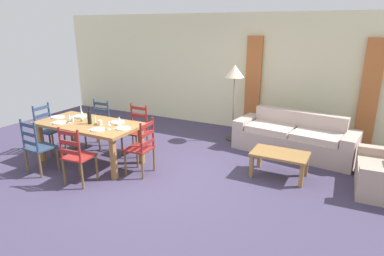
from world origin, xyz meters
The scene contains 35 objects.
ground_plane centered at (0.00, 0.00, -0.01)m, with size 9.60×9.60×0.02m, color #403854.
wall_far centered at (0.00, 3.30, 1.35)m, with size 9.60×0.16×2.70m, color #EFE9B6.
curtain_panel_left centered at (0.75, 3.16, 1.10)m, with size 0.35×0.08×2.20m, color #C26B34.
curtain_panel_right centered at (3.15, 3.16, 1.10)m, with size 0.35×0.08×2.20m, color #C26B34.
dining_table centered at (-1.26, -0.05, 0.66)m, with size 1.90×0.96×0.75m.
dining_chair_near_left centered at (-1.69, -0.82, 0.48)m, with size 0.45×0.43×0.96m.
dining_chair_near_right centered at (-0.80, -0.82, 0.48)m, with size 0.45×0.43×0.96m.
dining_chair_far_left centered at (-1.72, 0.67, 0.48)m, with size 0.43×0.41×0.96m.
dining_chair_far_right centered at (-0.80, 0.71, 0.48)m, with size 0.43×0.41×0.96m.
dining_chair_head_west centered at (-2.38, -0.04, 0.48)m, with size 0.42×0.44×0.96m.
dining_chair_head_east centered at (-0.12, -0.04, 0.48)m, with size 0.42×0.44×0.96m.
dinner_plate_near_left centered at (-1.71, -0.30, 0.76)m, with size 0.24×0.24×0.02m, color white.
fork_near_left centered at (-1.86, -0.30, 0.75)m, with size 0.02×0.17×0.01m, color silver.
dinner_plate_near_right centered at (-0.81, -0.30, 0.76)m, with size 0.24×0.24×0.02m, color white.
fork_near_right centered at (-0.96, -0.30, 0.75)m, with size 0.02×0.17×0.01m, color silver.
dinner_plate_far_left centered at (-1.71, 0.20, 0.76)m, with size 0.24×0.24×0.02m, color white.
fork_far_left centered at (-1.86, 0.20, 0.75)m, with size 0.02×0.17×0.01m, color silver.
dinner_plate_far_right centered at (-0.81, 0.20, 0.76)m, with size 0.24×0.24×0.02m, color white.
fork_far_right centered at (-0.96, 0.20, 0.75)m, with size 0.02×0.17×0.01m, color silver.
dinner_plate_head_west centered at (-2.04, -0.05, 0.76)m, with size 0.24×0.24×0.02m, color white.
fork_head_west centered at (-2.19, -0.05, 0.75)m, with size 0.02×0.17×0.01m, color silver.
dinner_plate_head_east centered at (-0.48, -0.05, 0.76)m, with size 0.24×0.24×0.02m, color white.
fork_head_east centered at (-0.63, -0.05, 0.75)m, with size 0.02×0.17×0.01m, color silver.
wine_bottle centered at (-1.20, -0.08, 0.87)m, with size 0.07×0.07×0.32m.
wine_glass_near_left centered at (-1.56, -0.20, 0.86)m, with size 0.06×0.06×0.16m.
wine_glass_near_right centered at (-0.66, -0.19, 0.86)m, with size 0.06×0.06×0.16m.
wine_glass_far_left centered at (-1.57, 0.11, 0.86)m, with size 0.06×0.06×0.16m.
wine_glass_far_right centered at (-0.67, 0.09, 0.86)m, with size 0.06×0.06×0.16m.
coffee_cup_primary centered at (-0.98, -0.06, 0.80)m, with size 0.07×0.07×0.09m, color silver.
coffee_cup_secondary centered at (-1.59, -0.11, 0.80)m, with size 0.07×0.07×0.09m, color silver.
candle_tall centered at (-1.44, -0.03, 0.83)m, with size 0.05×0.05×0.29m.
candle_short centered at (-1.06, -0.09, 0.79)m, with size 0.05×0.05×0.16m.
couch centered at (1.96, 2.13, 0.29)m, with size 2.37×1.10×0.80m.
coffee_table centered at (1.95, 0.92, 0.36)m, with size 0.90×0.56×0.42m.
standing_lamp centered at (0.60, 2.32, 1.41)m, with size 0.40×0.40×1.64m.
Camera 1 is at (2.99, -4.22, 2.41)m, focal length 30.83 mm.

